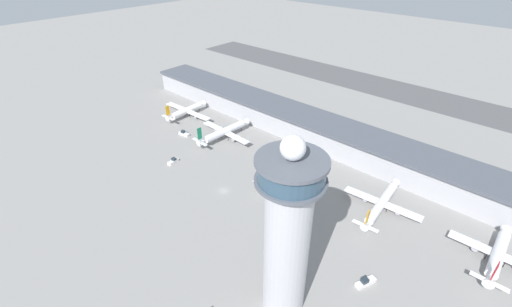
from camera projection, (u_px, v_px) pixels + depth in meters
The scene contains 12 objects.
ground_plane at pixel (223, 191), 164.19m from camera, with size 1000.00×1000.00×0.00m, color gray.
terminal_building at pixel (308, 126), 204.35m from camera, with size 262.81×25.00×14.80m.
runway_strip at pixel (385, 87), 278.40m from camera, with size 394.21×44.00×0.01m, color #515154.
control_tower at pixel (287, 234), 97.41m from camera, with size 19.03×19.03×63.23m.
airplane_gate_alpha at pixel (187, 111), 230.64m from camera, with size 41.33×32.42×12.86m.
airplane_gate_bravo at pixel (224, 132), 204.69m from camera, with size 38.16×38.57×13.94m.
airplane_gate_charlie at pixel (289, 167), 173.26m from camera, with size 34.96×42.58×13.12m.
airplane_gate_delta at pixel (382, 203), 150.47m from camera, with size 34.93×38.75×12.18m.
airplane_gate_echo at pixel (498, 254), 125.25m from camera, with size 33.64×33.70×13.54m.
service_truck_catering at pixel (184, 134), 210.06m from camera, with size 7.52×3.37×3.05m.
service_truck_fuel at pixel (366, 282), 119.19m from camera, with size 5.12×8.20×3.03m.
service_truck_baggage at pixel (173, 161), 184.28m from camera, with size 3.42×6.63×2.66m.
Camera 1 is at (98.10, -86.01, 102.49)m, focal length 24.00 mm.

